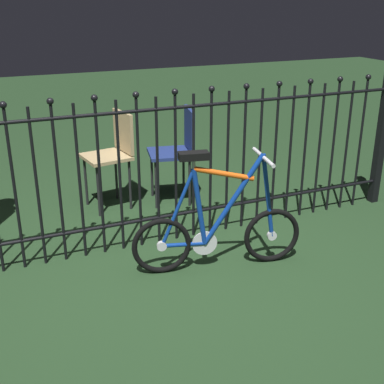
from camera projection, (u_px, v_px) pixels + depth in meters
ground_plane at (183, 276)px, 3.53m from camera, size 20.00×20.00×0.00m
iron_fence at (147, 167)px, 3.77m from camera, size 4.42×0.07×1.27m
bicycle at (218, 228)px, 3.55m from camera, size 1.20×0.40×0.87m
chair_navy at (178, 146)px, 4.64m from camera, size 0.46×0.46×0.88m
chair_tan at (113, 149)px, 4.52m from camera, size 0.44×0.43×0.87m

